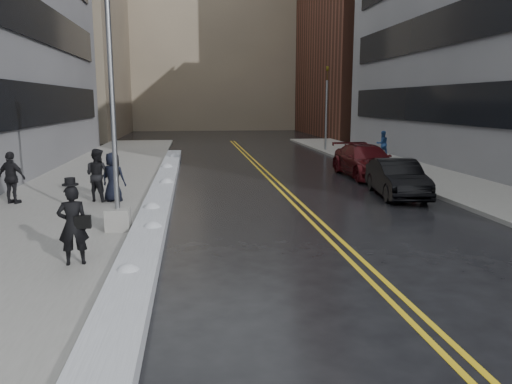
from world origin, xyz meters
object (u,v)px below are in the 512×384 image
object	(u,v)px
pedestrian_fedora	(73,225)
pedestrian_b	(98,175)
lamppost	(114,144)
traffic_signal	(326,105)
pedestrian_c	(113,177)
pedestrian_east	(382,144)
fire_hydrant	(415,169)
car_black	(397,178)
pedestrian_d	(12,178)
car_maroon	(366,161)

from	to	relation	value
pedestrian_fedora	pedestrian_b	xyz separation A→B (m)	(-0.76, 7.16, 0.06)
lamppost	traffic_signal	distance (m)	24.98
pedestrian_c	pedestrian_east	distance (m)	19.81
fire_hydrant	pedestrian_b	size ratio (longest dim) A/B	0.39
traffic_signal	car_black	bearing A→B (deg)	-96.16
lamppost	car_black	bearing A→B (deg)	24.22
pedestrian_fedora	pedestrian_d	bearing A→B (deg)	-73.12
traffic_signal	car_black	size ratio (longest dim) A/B	1.37
pedestrian_fedora	pedestrian_east	xyz separation A→B (m)	(14.74, 20.00, -0.05)
fire_hydrant	pedestrian_east	bearing A→B (deg)	78.02
pedestrian_b	pedestrian_d	xyz separation A→B (m)	(-2.86, -0.08, -0.03)
pedestrian_fedora	pedestrian_d	world-z (taller)	pedestrian_d
pedestrian_c	car_maroon	bearing A→B (deg)	-133.90
car_maroon	pedestrian_b	bearing A→B (deg)	-156.14
pedestrian_c	car_maroon	world-z (taller)	pedestrian_c
pedestrian_east	pedestrian_b	bearing A→B (deg)	36.24
pedestrian_b	pedestrian_c	world-z (taller)	pedestrian_b
car_black	pedestrian_c	bearing A→B (deg)	-171.34
pedestrian_b	pedestrian_d	distance (m)	2.86
pedestrian_fedora	car_black	world-z (taller)	pedestrian_fedora
pedestrian_d	car_maroon	xyz separation A→B (m)	(14.61, 5.46, -0.28)
pedestrian_fedora	pedestrian_d	xyz separation A→B (m)	(-3.62, 7.09, 0.03)
pedestrian_c	pedestrian_east	size ratio (longest dim) A/B	1.07
pedestrian_c	car_black	distance (m)	10.63
lamppost	pedestrian_fedora	xyz separation A→B (m)	(-0.52, -2.92, -1.51)
fire_hydrant	pedestrian_d	xyz separation A→B (m)	(-16.43, -3.83, 0.51)
lamppost	pedestrian_fedora	size ratio (longest dim) A/B	4.37
pedestrian_b	car_black	xyz separation A→B (m)	(11.18, 0.21, -0.37)
lamppost	pedestrian_c	size ratio (longest dim) A/B	4.35
pedestrian_east	car_maroon	world-z (taller)	pedestrian_east
pedestrian_b	pedestrian_d	size ratio (longest dim) A/B	1.03
pedestrian_c	car_black	world-z (taller)	pedestrian_c
fire_hydrant	pedestrian_b	world-z (taller)	pedestrian_b
fire_hydrant	pedestrian_d	bearing A→B (deg)	-166.88
traffic_signal	car_maroon	size ratio (longest dim) A/B	1.12
fire_hydrant	traffic_signal	world-z (taller)	traffic_signal
pedestrian_d	car_maroon	distance (m)	15.60
pedestrian_c	car_maroon	size ratio (longest dim) A/B	0.33
car_black	fire_hydrant	bearing A→B (deg)	62.61
pedestrian_b	pedestrian_c	distance (m)	0.59
traffic_signal	pedestrian_east	distance (m)	6.00
pedestrian_fedora	car_black	bearing A→B (deg)	-154.89
pedestrian_d	pedestrian_east	size ratio (longest dim) A/B	1.10
fire_hydrant	pedestrian_east	size ratio (longest dim) A/B	0.44
fire_hydrant	pedestrian_c	distance (m)	13.60
pedestrian_b	pedestrian_east	size ratio (longest dim) A/B	1.14
traffic_signal	pedestrian_d	size ratio (longest dim) A/B	3.31
pedestrian_c	pedestrian_d	distance (m)	3.42
pedestrian_east	lamppost	bearing A→B (deg)	46.83
lamppost	fire_hydrant	size ratio (longest dim) A/B	10.45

